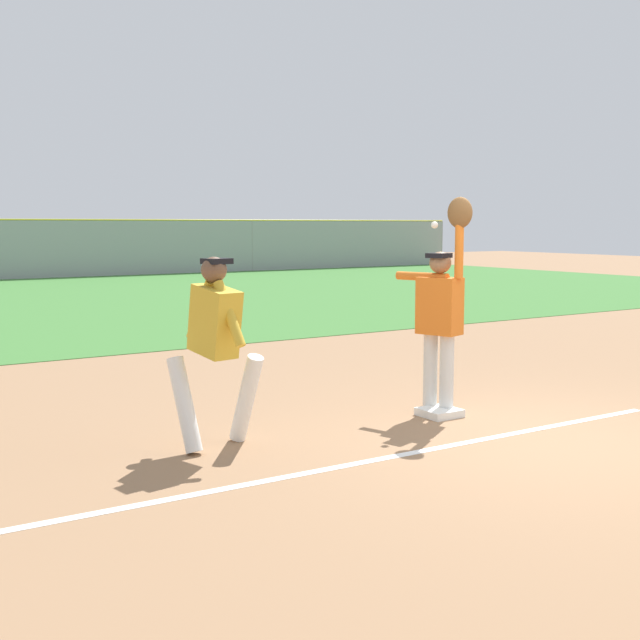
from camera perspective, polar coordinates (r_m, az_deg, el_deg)
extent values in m
plane|color=#936D4C|center=(7.93, 15.31, -8.13)|extent=(77.97, 77.97, 0.00)
cube|color=#3D7533|center=(22.33, -17.77, 1.29)|extent=(42.91, 18.92, 0.01)
cube|color=white|center=(5.99, -16.13, -13.03)|extent=(12.00, 0.21, 0.01)
cube|color=white|center=(8.65, 8.39, -6.44)|extent=(0.38, 0.38, 0.08)
cylinder|color=silver|center=(8.76, 7.76, -3.69)|extent=(0.19, 0.19, 0.85)
cylinder|color=silver|center=(8.66, 8.89, -3.83)|extent=(0.19, 0.19, 0.85)
cube|color=orange|center=(8.61, 8.40, 0.99)|extent=(0.38, 0.50, 0.60)
sphere|color=#8C6647|center=(8.58, 8.46, 4.02)|extent=(0.29, 0.29, 0.23)
cube|color=black|center=(8.55, 8.36, 4.51)|extent=(0.27, 0.26, 0.05)
cylinder|color=orange|center=(8.46, 9.76, 5.01)|extent=(0.11, 0.11, 0.62)
cylinder|color=orange|center=(8.70, 7.19, 3.05)|extent=(0.28, 0.62, 0.09)
ellipsoid|color=brown|center=(8.46, 9.81, 7.44)|extent=(0.22, 0.31, 0.32)
cylinder|color=white|center=(7.46, -5.20, -5.50)|extent=(0.22, 0.45, 0.85)
cylinder|color=white|center=(7.27, -9.50, -5.88)|extent=(0.22, 0.45, 0.85)
cube|color=gold|center=(7.24, -7.41, -0.08)|extent=(0.34, 0.56, 0.66)
sphere|color=brown|center=(7.20, -7.46, 3.52)|extent=(0.27, 0.27, 0.23)
cube|color=black|center=(7.21, -7.27, 4.13)|extent=(0.25, 0.23, 0.05)
cylinder|color=gold|center=(7.41, -8.39, 0.71)|extent=(0.16, 0.41, 0.58)
cylinder|color=gold|center=(7.05, -6.39, 0.44)|extent=(0.16, 0.41, 0.58)
sphere|color=white|center=(8.60, 8.05, 6.63)|extent=(0.07, 0.07, 0.07)
cylinder|color=gray|center=(35.07, -4.79, 5.20)|extent=(0.08, 0.08, 2.14)
cylinder|color=gray|center=(41.21, 8.55, 5.38)|extent=(0.08, 0.08, 2.14)
cube|color=white|center=(34.49, -21.01, 3.93)|extent=(4.54, 2.26, 0.55)
cube|color=#2D333D|center=(34.47, -21.04, 4.72)|extent=(2.34, 1.92, 0.40)
cylinder|color=black|center=(35.65, -18.87, 3.65)|extent=(0.62, 0.27, 0.60)
cylinder|color=black|center=(33.77, -18.34, 3.52)|extent=(0.62, 0.27, 0.60)
cube|color=#B21E1E|center=(36.02, -12.02, 4.33)|extent=(4.55, 2.28, 0.55)
cube|color=#2D333D|center=(36.01, -12.04, 5.09)|extent=(2.34, 1.93, 0.40)
cylinder|color=black|center=(37.53, -10.65, 4.04)|extent=(0.62, 0.27, 0.60)
cylinder|color=black|center=(35.85, -9.26, 3.94)|extent=(0.62, 0.27, 0.60)
cylinder|color=black|center=(36.30, -14.73, 3.84)|extent=(0.62, 0.27, 0.60)
cylinder|color=black|center=(34.56, -13.49, 3.74)|extent=(0.62, 0.27, 0.60)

